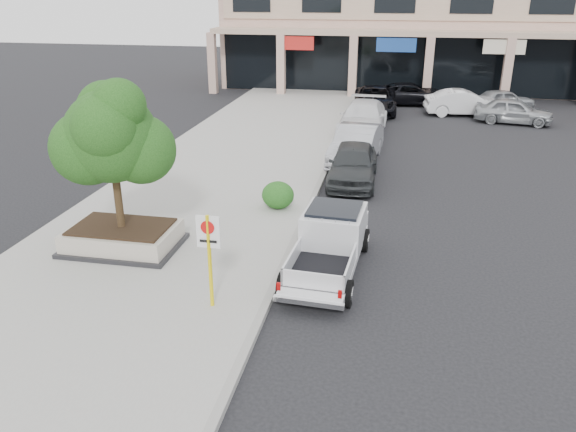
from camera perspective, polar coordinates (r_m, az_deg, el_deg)
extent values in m
plane|color=black|center=(14.21, 4.78, -8.02)|extent=(120.00, 120.00, 0.00)
cube|color=gray|center=(20.66, -8.55, 1.99)|extent=(8.00, 52.00, 0.15)
cube|color=gray|center=(19.74, 2.34, 1.25)|extent=(0.20, 52.00, 0.15)
cube|color=tan|center=(46.79, 20.45, 17.70)|extent=(40.00, 10.00, 9.00)
cube|color=tan|center=(40.79, 21.63, 16.78)|extent=(40.00, 2.20, 0.35)
cube|color=tan|center=(41.74, -7.69, 15.12)|extent=(0.55, 0.55, 4.20)
cube|color=black|center=(42.05, 20.95, 13.82)|extent=(39.20, 0.08, 3.90)
cube|color=black|center=(16.94, -16.33, -2.88)|extent=(3.20, 2.20, 0.12)
cube|color=#B0A293|center=(16.81, -16.44, -1.92)|extent=(3.00, 2.00, 0.50)
cube|color=black|center=(16.70, -16.54, -1.04)|extent=(2.70, 1.70, 0.06)
cylinder|color=black|center=(16.31, -16.97, 2.61)|extent=(0.22, 0.22, 2.20)
sphere|color=#173D10|center=(15.89, -17.57, 7.70)|extent=(2.50, 2.50, 2.50)
sphere|color=#173D10|center=(15.93, -14.68, 6.56)|extent=(1.90, 1.90, 1.90)
sphere|color=#173D10|center=(16.33, -17.95, 10.20)|extent=(1.60, 1.60, 1.60)
cylinder|color=yellow|center=(13.03, -7.94, -4.63)|extent=(0.09, 0.09, 2.30)
cube|color=white|center=(12.71, -8.12, -1.61)|extent=(0.55, 0.03, 0.78)
cylinder|color=red|center=(12.64, -8.19, -1.17)|extent=(0.32, 0.02, 0.32)
ellipsoid|color=#1C4C15|center=(18.98, -1.03, 2.14)|extent=(1.10, 0.99, 0.93)
imported|color=#2A2D2F|center=(22.08, 6.64, 5.32)|extent=(1.90, 4.54, 1.53)
imported|color=#A9ABB2|center=(24.76, 6.96, 7.22)|extent=(2.21, 4.97, 1.59)
imported|color=silver|center=(29.89, 7.62, 9.83)|extent=(2.50, 5.70, 1.63)
imported|color=black|center=(35.31, 8.80, 11.60)|extent=(2.80, 5.66, 1.54)
imported|color=#999DA1|center=(34.36, 21.96, 9.87)|extent=(4.40, 2.40, 1.42)
imported|color=silver|center=(35.65, 17.42, 10.92)|extent=(4.70, 2.14, 1.50)
imported|color=black|center=(38.21, 12.42, 12.03)|extent=(5.20, 2.80, 1.39)
imported|color=#95989C|center=(37.82, 21.02, 10.95)|extent=(4.24, 3.07, 1.34)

